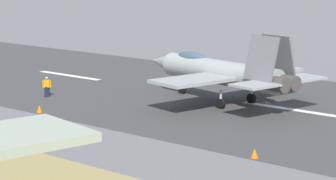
{
  "coord_description": "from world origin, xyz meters",
  "views": [
    {
      "loc": [
        -25.79,
        44.41,
        10.71
      ],
      "look_at": [
        4.21,
        8.91,
        2.2
      ],
      "focal_mm": 75.46,
      "sensor_mm": 36.0,
      "label": 1
    }
  ],
  "objects_px": {
    "crew_person": "(47,87)",
    "marker_cone_near": "(254,153)",
    "fighter_jet": "(221,71)",
    "marker_cone_mid": "(39,109)"
  },
  "relations": [
    {
      "from": "fighter_jet",
      "to": "marker_cone_near",
      "type": "distance_m",
      "value": 15.78
    },
    {
      "from": "crew_person",
      "to": "marker_cone_near",
      "type": "relative_size",
      "value": 2.99
    },
    {
      "from": "crew_person",
      "to": "marker_cone_mid",
      "type": "relative_size",
      "value": 2.99
    },
    {
      "from": "fighter_jet",
      "to": "marker_cone_mid",
      "type": "relative_size",
      "value": 29.9
    },
    {
      "from": "fighter_jet",
      "to": "crew_person",
      "type": "height_order",
      "value": "fighter_jet"
    },
    {
      "from": "fighter_jet",
      "to": "crew_person",
      "type": "distance_m",
      "value": 13.97
    },
    {
      "from": "fighter_jet",
      "to": "marker_cone_mid",
      "type": "xyz_separation_m",
      "value": [
        7.67,
        11.45,
        -2.14
      ]
    },
    {
      "from": "marker_cone_near",
      "to": "marker_cone_mid",
      "type": "xyz_separation_m",
      "value": [
        18.32,
        0.0,
        0.0
      ]
    },
    {
      "from": "fighter_jet",
      "to": "marker_cone_mid",
      "type": "height_order",
      "value": "fighter_jet"
    },
    {
      "from": "fighter_jet",
      "to": "crew_person",
      "type": "xyz_separation_m",
      "value": [
        11.88,
        7.17,
        -1.59
      ]
    }
  ]
}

